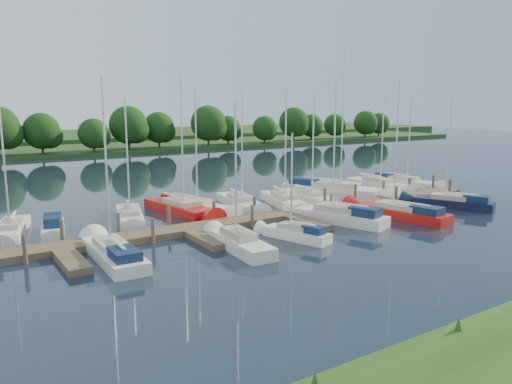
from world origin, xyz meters
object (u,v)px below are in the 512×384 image
dock (289,217)px  sailboat_n_5 (241,204)px  motorboat (53,229)px  sailboat_s_2 (295,234)px  sailboat_n_0 (11,231)px

dock → sailboat_n_5: (-0.58, 5.79, 0.07)m
motorboat → sailboat_s_2: sailboat_s_2 is taller
sailboat_n_0 → motorboat: (2.40, -1.03, 0.06)m
dock → sailboat_s_2: sailboat_s_2 is taller
dock → sailboat_s_2: bearing=-122.4°
motorboat → sailboat_n_5: size_ratio=0.49×
motorboat → sailboat_s_2: 15.90m
sailboat_n_0 → dock: bearing=176.4°
motorboat → sailboat_n_5: (14.88, 0.63, -0.06)m
dock → sailboat_n_0: bearing=160.9°
sailboat_n_0 → sailboat_s_2: size_ratio=1.28×
sailboat_n_5 → dock: bearing=105.5°
sailboat_s_2 → sailboat_n_0: bearing=126.7°
dock → motorboat: bearing=161.5°
dock → sailboat_n_5: 5.82m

